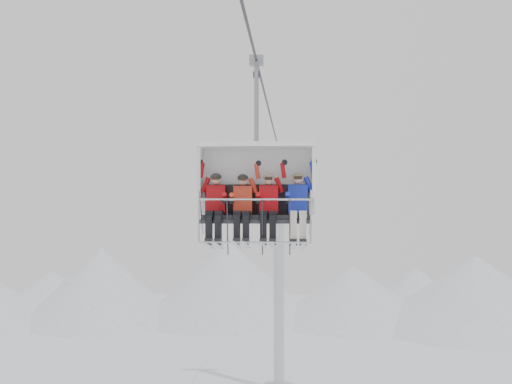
# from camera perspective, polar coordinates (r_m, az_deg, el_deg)

# --- Properties ---
(ridgeline) EXTENTS (72.00, 21.00, 7.00)m
(ridgeline) POSITION_cam_1_polar(r_m,az_deg,el_deg) (56.06, 0.85, -8.74)
(ridgeline) COLOR white
(ridgeline) RESTS_ON ground
(lift_tower_right) EXTENTS (2.00, 1.80, 13.48)m
(lift_tower_right) POSITION_cam_1_polar(r_m,az_deg,el_deg) (35.76, 2.04, -8.29)
(lift_tower_right) COLOR #BABDC2
(lift_tower_right) RESTS_ON ground
(haul_cable) EXTENTS (0.06, 50.00, 0.06)m
(haul_cable) POSITION_cam_1_polar(r_m,az_deg,el_deg) (13.85, -0.00, 11.74)
(haul_cable) COLOR #313137
(haul_cable) RESTS_ON lift_tower_left
(chairlift_carrier) EXTENTS (2.49, 1.17, 3.98)m
(chairlift_carrier) POSITION_cam_1_polar(r_m,az_deg,el_deg) (13.79, 0.07, 0.88)
(chairlift_carrier) COLOR black
(chairlift_carrier) RESTS_ON haul_cable
(skier_far_left) EXTENTS (0.41, 1.69, 1.62)m
(skier_far_left) POSITION_cam_1_polar(r_m,az_deg,el_deg) (13.55, -3.62, -1.16)
(skier_far_left) COLOR #A30C11
(skier_far_left) RESTS_ON chairlift_carrier
(skier_center_left) EXTENTS (0.40, 1.69, 1.58)m
(skier_center_left) POSITION_cam_1_polar(r_m,az_deg,el_deg) (13.49, -1.20, -1.21)
(skier_center_left) COLOR red
(skier_center_left) RESTS_ON chairlift_carrier
(skier_center_right) EXTENTS (0.40, 1.69, 1.60)m
(skier_center_right) POSITION_cam_1_polar(r_m,az_deg,el_deg) (13.46, 1.13, -1.18)
(skier_center_right) COLOR #B60B10
(skier_center_right) RESTS_ON chairlift_carrier
(skier_far_right) EXTENTS (0.41, 1.69, 1.63)m
(skier_far_right) POSITION_cam_1_polar(r_m,az_deg,el_deg) (13.45, 3.75, -1.15)
(skier_far_right) COLOR #1727A7
(skier_far_right) RESTS_ON chairlift_carrier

